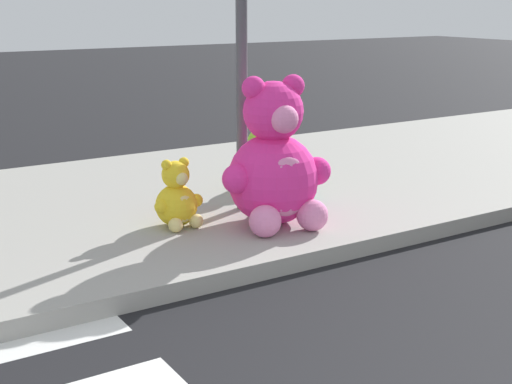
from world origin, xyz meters
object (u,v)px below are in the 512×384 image
(plush_yellow, at_px, (177,200))
(plush_teal, at_px, (299,182))
(plush_pink_large, at_px, (275,166))
(plush_lime, at_px, (258,164))
(sign_pole, at_px, (242,34))

(plush_yellow, bearing_deg, plush_teal, 4.48)
(plush_pink_large, xyz_separation_m, plush_lime, (0.55, 1.14, -0.27))
(plush_yellow, bearing_deg, plush_lime, 28.83)
(sign_pole, bearing_deg, plush_pink_large, -90.92)
(plush_pink_large, bearing_deg, plush_yellow, 152.45)
(sign_pole, distance_m, plush_yellow, 1.66)
(plush_lime, height_order, plush_teal, plush_lime)
(sign_pole, relative_size, plush_yellow, 5.07)
(plush_teal, bearing_deg, plush_yellow, -175.52)
(plush_pink_large, height_order, plush_teal, plush_pink_large)
(plush_teal, bearing_deg, plush_lime, 99.46)
(sign_pole, relative_size, plush_lime, 4.63)
(plush_pink_large, xyz_separation_m, plush_teal, (0.65, 0.52, -0.35))
(sign_pole, distance_m, plush_teal, 1.63)
(plush_pink_large, distance_m, plush_teal, 0.90)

